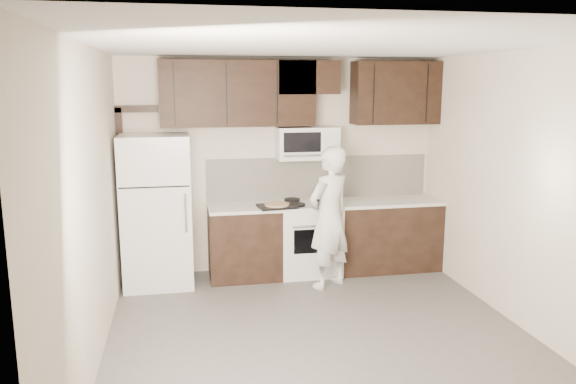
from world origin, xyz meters
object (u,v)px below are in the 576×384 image
object	(u,v)px
microwave	(307,143)
refrigerator	(157,211)
stove	(308,238)
person	(329,218)

from	to	relation	value
microwave	refrigerator	distance (m)	2.00
microwave	refrigerator	xyz separation A→B (m)	(-1.85, -0.17, -0.75)
refrigerator	stove	bearing A→B (deg)	1.51
refrigerator	microwave	bearing A→B (deg)	5.15
microwave	person	xyz separation A→B (m)	(0.12, -0.64, -0.81)
microwave	person	distance (m)	1.04
microwave	refrigerator	world-z (taller)	microwave
stove	microwave	distance (m)	1.20
stove	person	world-z (taller)	person
stove	person	distance (m)	0.65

